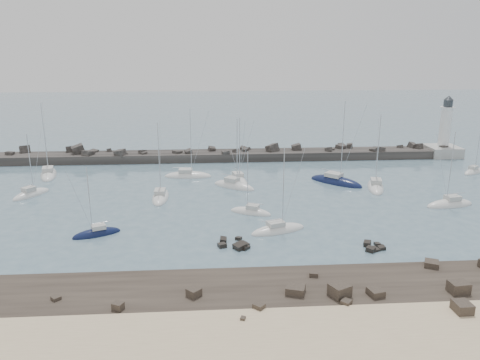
# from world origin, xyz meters

# --- Properties ---
(ground) EXTENTS (400.00, 400.00, 0.00)m
(ground) POSITION_xyz_m (0.00, 0.00, 0.00)
(ground) COLOR slate
(ground) RESTS_ON ground
(sand_strip) EXTENTS (140.00, 14.00, 1.00)m
(sand_strip) POSITION_xyz_m (0.00, -32.00, 0.00)
(sand_strip) COLOR beige
(sand_strip) RESTS_ON ground
(rock_shelf) EXTENTS (140.00, 12.00, 1.96)m
(rock_shelf) POSITION_xyz_m (0.03, -22.02, 0.03)
(rock_shelf) COLOR #2D251F
(rock_shelf) RESTS_ON ground
(rock_cluster_near) EXTENTS (4.28, 4.36, 1.61)m
(rock_cluster_near) POSITION_xyz_m (-3.54, -9.53, 0.03)
(rock_cluster_near) COLOR black
(rock_cluster_near) RESTS_ON ground
(rock_cluster_far) EXTENTS (2.82, 3.12, 1.30)m
(rock_cluster_far) POSITION_xyz_m (13.44, -11.30, 0.06)
(rock_cluster_far) COLOR black
(rock_cluster_far) RESTS_ON ground
(breakwater) EXTENTS (115.00, 7.17, 5.38)m
(breakwater) POSITION_xyz_m (-7.48, 38.01, 0.29)
(breakwater) COLOR #2C2927
(breakwater) RESTS_ON ground
(lighthouse) EXTENTS (7.00, 7.00, 14.60)m
(lighthouse) POSITION_xyz_m (47.00, 38.00, 3.09)
(lighthouse) COLOR #A4A49F
(lighthouse) RESTS_ON ground
(sailboat_0) EXTENTS (5.70, 7.26, 11.56)m
(sailboat_0) POSITION_xyz_m (-37.56, 13.91, 0.15)
(sailboat_0) COLOR white
(sailboat_0) RESTS_ON ground
(sailboat_1) EXTENTS (5.31, 10.11, 15.30)m
(sailboat_1) POSITION_xyz_m (-38.70, 26.76, 0.15)
(sailboat_1) COLOR white
(sailboat_1) RESTS_ON ground
(sailboat_2) EXTENTS (6.71, 4.46, 10.35)m
(sailboat_2) POSITION_xyz_m (-22.46, -4.36, 0.13)
(sailboat_2) COLOR #0E163A
(sailboat_2) RESTS_ON ground
(sailboat_3) EXTENTS (2.75, 8.69, 13.72)m
(sailboat_3) POSITION_xyz_m (-15.33, 11.07, 0.14)
(sailboat_3) COLOR white
(sailboat_3) RESTS_ON ground
(sailboat_4) EXTENTS (9.36, 3.43, 14.40)m
(sailboat_4) POSITION_xyz_m (-11.22, 23.99, 0.13)
(sailboat_4) COLOR white
(sailboat_4) RESTS_ON ground
(sailboat_5) EXTENTS (6.82, 4.63, 10.52)m
(sailboat_5) POSITION_xyz_m (-0.80, 2.69, 0.13)
(sailboat_5) COLOR white
(sailboat_5) RESTS_ON ground
(sailboat_6) EXTENTS (4.41, 8.70, 13.30)m
(sailboat_6) POSITION_xyz_m (-1.57, 19.88, 0.15)
(sailboat_6) COLOR white
(sailboat_6) RESTS_ON ground
(sailboat_7) EXTENTS (8.49, 5.03, 12.80)m
(sailboat_7) POSITION_xyz_m (2.30, -4.77, 0.13)
(sailboat_7) COLOR white
(sailboat_7) RESTS_ON ground
(sailboat_8) EXTENTS (9.88, 9.62, 16.56)m
(sailboat_8) POSITION_xyz_m (16.56, 17.89, 0.15)
(sailboat_8) COLOR #0E163A
(sailboat_8) RESTS_ON ground
(sailboat_9) EXTENTS (8.48, 3.88, 13.03)m
(sailboat_9) POSITION_xyz_m (31.37, 3.96, 0.15)
(sailboat_9) COLOR white
(sailboat_9) RESTS_ON ground
(sailboat_10) EXTENTS (5.07, 9.44, 14.37)m
(sailboat_10) POSITION_xyz_m (22.79, 14.17, 0.15)
(sailboat_10) COLOR white
(sailboat_10) RESTS_ON ground
(sailboat_12) EXTENTS (6.54, 5.46, 10.56)m
(sailboat_12) POSITION_xyz_m (46.25, 23.21, 0.14)
(sailboat_12) COLOR white
(sailboat_12) RESTS_ON ground
(sailboat_13) EXTENTS (8.40, 7.18, 13.58)m
(sailboat_13) POSITION_xyz_m (-2.63, 16.51, 0.15)
(sailboat_13) COLOR white
(sailboat_13) RESTS_ON ground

